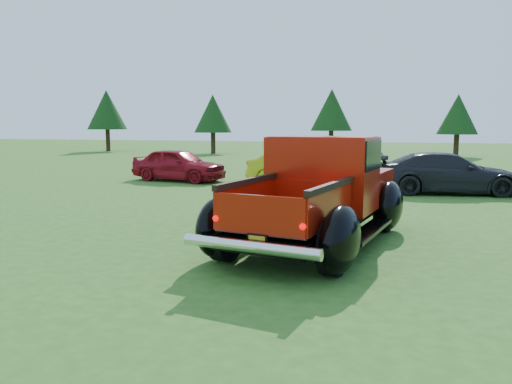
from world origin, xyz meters
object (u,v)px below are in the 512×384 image
Objects in this scene: tree_far_west at (107,110)px; tree_west at (213,114)px; tree_mid_left at (332,110)px; tree_mid_right at (458,115)px; show_car_red at (179,165)px; show_car_yellow at (301,168)px; pickup_truck at (322,191)px; show_car_grey at (447,173)px.

tree_far_west is 10.06m from tree_west.
tree_mid_right is (9.00, -1.00, -0.41)m from tree_mid_left.
tree_far_west is 1.04× the size of tree_mid_left.
show_car_yellow is (5.00, -0.15, -0.01)m from show_car_red.
tree_far_west is at bearing -176.99° from tree_mid_left.
tree_mid_right is 1.14× the size of show_car_red.
tree_mid_right is 23.45m from show_car_red.
pickup_truck is (3.51, -29.53, -2.43)m from tree_mid_left.
tree_west is 9.22m from tree_mid_left.
tree_mid_left is 22.87m from show_car_grey.
tree_west is 0.92× the size of tree_mid_left.
tree_west is 1.17× the size of show_car_yellow.
tree_mid_right is 0.96× the size of show_car_grey.
tree_mid_left reaches higher than pickup_truck.
show_car_red is at bearing -99.60° from tree_mid_left.
tree_far_west is at bearing 43.14° from show_car_grey.
tree_far_west is 33.01m from show_car_grey.
pickup_truck is (12.51, -27.53, -2.16)m from tree_west.
tree_mid_right reaches higher than show_car_red.
tree_mid_left is 1.09× the size of show_car_grey.
tree_mid_left is 0.88× the size of pickup_truck.
show_car_red is 5.00m from show_car_yellow.
tree_far_west reaches higher than show_car_grey.
tree_west is 0.81× the size of pickup_truck.
tree_mid_right is at bearing 89.88° from pickup_truck.
show_car_grey is at bearing -84.75° from show_car_red.
show_car_grey is at bearing -96.87° from tree_mid_right.
show_car_grey is (-2.50, -20.76, -2.31)m from tree_mid_right.
tree_far_west reaches higher than tree_mid_left.
tree_mid_left is at bearing 1.70° from show_car_red.
show_car_yellow is (-7.50, -19.85, -2.33)m from tree_mid_right.
tree_west is at bearing -176.82° from tree_mid_right.
tree_west is at bearing -5.71° from tree_far_west.
pickup_truck is 11.27m from show_car_red.
tree_mid_right is (28.00, -0.00, -0.55)m from tree_far_west.
tree_far_west reaches higher than show_car_red.
show_car_grey is (25.50, -20.76, -2.85)m from tree_far_west.
tree_mid_right is 0.77× the size of pickup_truck.
tree_far_west is 0.92× the size of pickup_truck.
tree_west is 30.31m from pickup_truck.
tree_mid_right reaches higher than pickup_truck.
tree_mid_right is at bearing -0.00° from tree_far_west.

